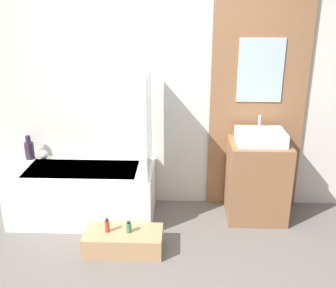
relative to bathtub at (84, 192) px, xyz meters
name	(u,v)px	position (x,y,z in m)	size (l,w,h in m)	color
wall_tiled_back	(161,87)	(0.78, 0.40, 1.03)	(4.20, 0.06, 2.60)	beige
wall_wood_accent	(259,88)	(1.78, 0.34, 1.04)	(0.97, 0.04, 2.60)	brown
bathtub	(84,192)	(0.00, 0.00, 0.00)	(1.44, 0.69, 0.54)	white
glass_shower_screen	(149,125)	(0.69, -0.03, 0.75)	(0.01, 0.59, 0.97)	silver
wooden_step_bench	(123,241)	(0.49, -0.59, -0.18)	(0.70, 0.34, 0.19)	#A87F56
vanity_cabinet	(257,180)	(1.78, 0.07, 0.14)	(0.59, 0.51, 0.82)	brown
sink	(260,137)	(1.78, 0.07, 0.61)	(0.47, 0.36, 0.25)	white
vase_tall_dark	(29,149)	(-0.62, 0.25, 0.37)	(0.10, 0.10, 0.26)	#2D1E33
vase_round_light	(44,155)	(-0.47, 0.25, 0.32)	(0.10, 0.10, 0.10)	silver
bottle_soap_primary	(107,226)	(0.35, -0.59, -0.02)	(0.04, 0.04, 0.13)	red
bottle_soap_secondary	(129,227)	(0.54, -0.59, -0.03)	(0.05, 0.05, 0.11)	#38704C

